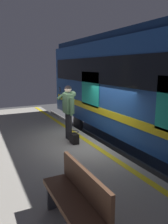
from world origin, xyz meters
TOP-DOWN VIEW (x-y plane):
  - ground_plane at (0.00, 0.00)m, footprint 23.97×23.97m
  - platform at (0.00, 1.97)m, footprint 13.21×3.95m
  - safety_line at (0.00, 0.30)m, footprint 12.94×0.16m
  - track_rail_near at (0.00, -1.27)m, footprint 17.17×0.08m
  - track_rail_far at (0.00, -2.71)m, footprint 17.17×0.08m
  - train_carriage at (-0.64, -1.98)m, footprint 11.64×2.91m
  - passenger at (0.44, 0.73)m, footprint 0.57×0.55m
  - handbag at (0.00, 0.74)m, footprint 0.32×0.29m
  - bench at (-3.29, 2.17)m, footprint 1.45×0.44m

SIDE VIEW (x-z plane):
  - ground_plane at x=0.00m, z-range 0.00..0.00m
  - track_rail_near at x=0.00m, z-range 0.00..0.16m
  - track_rail_far at x=0.00m, z-range 0.00..0.16m
  - platform at x=0.00m, z-range 0.00..0.86m
  - safety_line at x=0.00m, z-range 0.86..0.87m
  - handbag at x=0.00m, z-range 0.84..1.22m
  - bench at x=-3.29m, z-range 0.90..1.80m
  - passenger at x=0.44m, z-range 1.02..2.76m
  - train_carriage at x=-0.64m, z-range 0.54..4.66m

